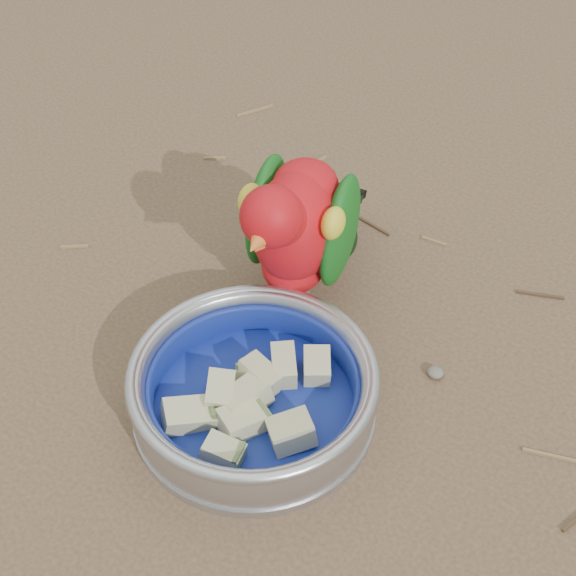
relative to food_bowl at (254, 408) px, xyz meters
The scene contains 6 objects.
ground 0.04m from the food_bowl, 20.56° to the left, with size 60.00×60.00×0.00m, color brown.
food_bowl is the anchor object (origin of this frame).
bowl_wall 0.03m from the food_bowl, ahead, with size 0.23×0.23×0.04m, color #B2B2BA, non-canonical shape.
fruit_wedges 0.02m from the food_bowl, behind, with size 0.14×0.14×0.03m, color #C7C18F, non-canonical shape.
lory_parrot 0.18m from the food_bowl, 111.59° to the left, with size 0.11×0.23×0.19m, color red, non-canonical shape.
ground_debris 0.09m from the food_bowl, 25.61° to the left, with size 0.90×0.80×0.01m, color olive, non-canonical shape.
Camera 1 is at (0.30, -0.41, 0.68)m, focal length 55.00 mm.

